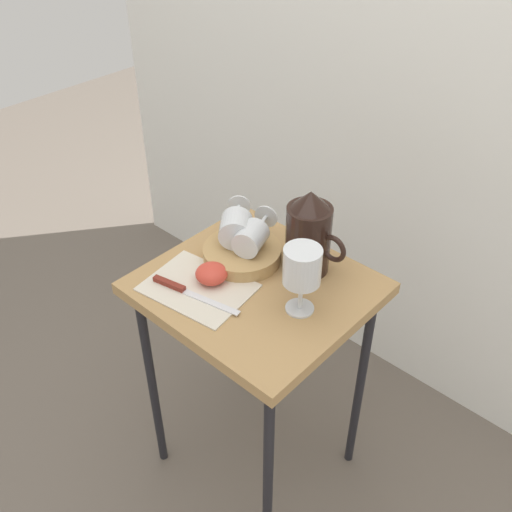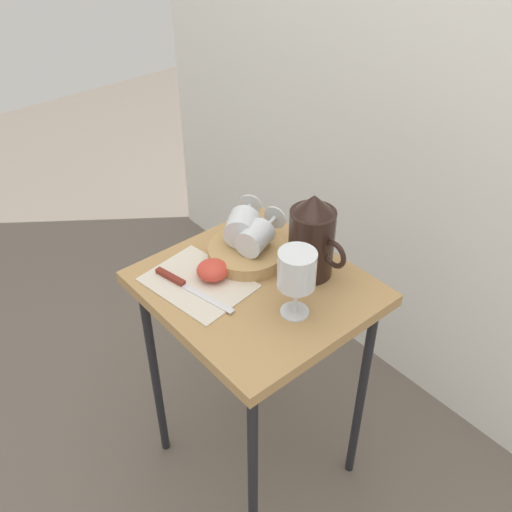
% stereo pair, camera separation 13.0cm
% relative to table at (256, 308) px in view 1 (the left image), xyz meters
% --- Properties ---
extents(ground_plane, '(6.00, 6.00, 0.00)m').
position_rel_table_xyz_m(ground_plane, '(0.00, 0.00, -0.61)').
color(ground_plane, '#665B51').
extents(curtain_drape, '(2.40, 0.03, 2.14)m').
position_rel_table_xyz_m(curtain_drape, '(0.00, 0.62, 0.46)').
color(curtain_drape, white).
rests_on(curtain_drape, ground_plane).
extents(table, '(0.50, 0.45, 0.69)m').
position_rel_table_xyz_m(table, '(0.00, 0.00, 0.00)').
color(table, '#AD8451').
rests_on(table, ground_plane).
extents(linen_napkin, '(0.26, 0.21, 0.00)m').
position_rel_table_xyz_m(linen_napkin, '(-0.09, -0.10, 0.08)').
color(linen_napkin, beige).
rests_on(linen_napkin, table).
extents(basket_tray, '(0.19, 0.19, 0.03)m').
position_rel_table_xyz_m(basket_tray, '(-0.09, 0.05, 0.10)').
color(basket_tray, tan).
rests_on(basket_tray, table).
extents(pitcher, '(0.16, 0.11, 0.21)m').
position_rel_table_xyz_m(pitcher, '(0.05, 0.12, 0.16)').
color(pitcher, black).
rests_on(pitcher, table).
extents(wine_glass_upright, '(0.08, 0.08, 0.16)m').
position_rel_table_xyz_m(wine_glass_upright, '(0.13, 0.00, 0.19)').
color(wine_glass_upright, silver).
rests_on(wine_glass_upright, table).
extents(wine_glass_tipped_near, '(0.11, 0.15, 0.07)m').
position_rel_table_xyz_m(wine_glass_tipped_near, '(-0.07, 0.06, 0.15)').
color(wine_glass_tipped_near, silver).
rests_on(wine_glass_tipped_near, basket_tray).
extents(wine_glass_tipped_far, '(0.14, 0.15, 0.08)m').
position_rel_table_xyz_m(wine_glass_tipped_far, '(-0.12, 0.06, 0.15)').
color(wine_glass_tipped_far, silver).
rests_on(wine_glass_tipped_far, basket_tray).
extents(apple_half_left, '(0.08, 0.08, 0.04)m').
position_rel_table_xyz_m(apple_half_left, '(-0.08, -0.06, 0.10)').
color(apple_half_left, '#CC3D2D').
rests_on(apple_half_left, linen_napkin).
extents(knife, '(0.23, 0.06, 0.01)m').
position_rel_table_xyz_m(knife, '(-0.10, -0.14, 0.09)').
color(knife, silver).
rests_on(knife, linen_napkin).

